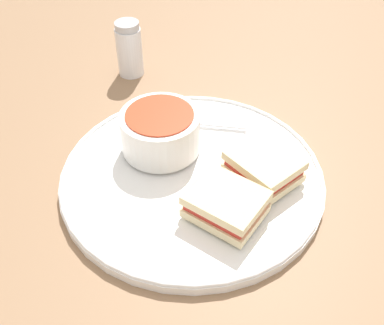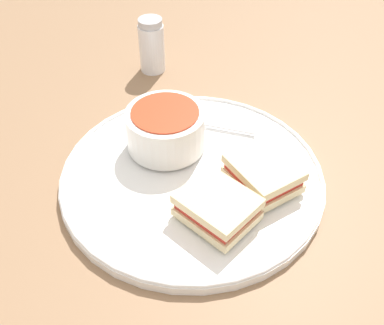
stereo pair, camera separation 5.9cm
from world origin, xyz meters
name	(u,v)px [view 1 (the left image)]	position (x,y,z in m)	size (l,w,h in m)	color
ground_plane	(192,180)	(0.00, 0.00, 0.00)	(2.40, 2.40, 0.00)	#8E6B4C
plate	(192,175)	(0.00, 0.00, 0.01)	(0.35, 0.35, 0.02)	white
soup_bowl	(160,131)	(-0.06, -0.02, 0.05)	(0.11, 0.11, 0.06)	white
spoon	(183,121)	(-0.10, 0.03, 0.02)	(0.08, 0.11, 0.01)	silver
sandwich_half_near	(226,204)	(0.08, 0.01, 0.03)	(0.11, 0.11, 0.03)	beige
sandwich_half_far	(264,166)	(0.05, 0.08, 0.03)	(0.10, 0.09, 0.03)	beige
salt_shaker	(129,49)	(-0.29, 0.01, 0.05)	(0.04, 0.04, 0.10)	silver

